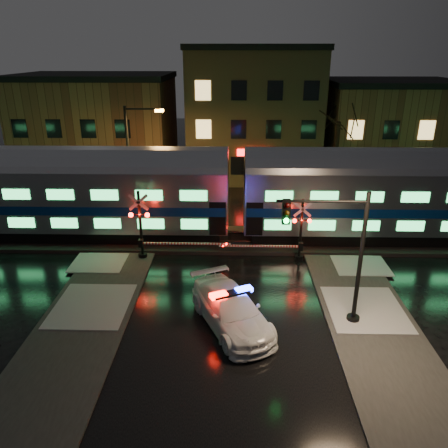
{
  "coord_description": "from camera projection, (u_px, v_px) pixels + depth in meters",
  "views": [
    {
      "loc": [
        0.25,
        -20.8,
        11.47
      ],
      "look_at": [
        -0.3,
        2.5,
        2.2
      ],
      "focal_mm": 35.0,
      "sensor_mm": 36.0,
      "label": 1
    }
  ],
  "objects": [
    {
      "name": "train",
      "position": [
        236.0,
        191.0,
        26.95
      ],
      "size": [
        51.0,
        3.12,
        5.92
      ],
      "color": "black",
      "rests_on": "ballast"
    },
    {
      "name": "police_car",
      "position": [
        231.0,
        310.0,
        19.29
      ],
      "size": [
        4.37,
        5.99,
        1.79
      ],
      "rotation": [
        0.0,
        0.0,
        0.43
      ],
      "color": "white",
      "rests_on": "ground"
    },
    {
      "name": "building_left",
      "position": [
        99.0,
        127.0,
        42.62
      ],
      "size": [
        14.0,
        10.0,
        9.0
      ],
      "primitive_type": "cube",
      "color": "brown",
      "rests_on": "ground"
    },
    {
      "name": "sidewalk_right",
      "position": [
        385.0,
        351.0,
        17.83
      ],
      "size": [
        4.0,
        20.0,
        0.12
      ],
      "primitive_type": "cube",
      "color": "#2D2D2D",
      "rests_on": "ground"
    },
    {
      "name": "traffic_light",
      "position": [
        338.0,
        257.0,
        18.58
      ],
      "size": [
        4.0,
        0.71,
        6.19
      ],
      "rotation": [
        0.0,
        0.0,
        0.16
      ],
      "color": "black",
      "rests_on": "ground"
    },
    {
      "name": "crossing_signal_right",
      "position": [
        294.0,
        236.0,
        25.04
      ],
      "size": [
        5.32,
        0.64,
        3.76
      ],
      "color": "black",
      "rests_on": "ground"
    },
    {
      "name": "streetlight",
      "position": [
        133.0,
        156.0,
        30.36
      ],
      "size": [
        2.69,
        0.28,
        8.05
      ],
      "color": "black",
      "rests_on": "ground"
    },
    {
      "name": "crossing_signal_left",
      "position": [
        147.0,
        232.0,
        25.17
      ],
      "size": [
        5.9,
        0.66,
        4.18
      ],
      "color": "black",
      "rests_on": "ground"
    },
    {
      "name": "ground",
      "position": [
        228.0,
        279.0,
        23.56
      ],
      "size": [
        120.0,
        120.0,
        0.0
      ],
      "primitive_type": "plane",
      "color": "black",
      "rests_on": "ground"
    },
    {
      "name": "sidewalk_left",
      "position": [
        70.0,
        346.0,
        18.11
      ],
      "size": [
        4.0,
        20.0,
        0.12
      ],
      "primitive_type": "cube",
      "color": "#2D2D2D",
      "rests_on": "ground"
    },
    {
      "name": "building_right",
      "position": [
        387.0,
        131.0,
        42.1
      ],
      "size": [
        12.0,
        10.0,
        8.5
      ],
      "primitive_type": "cube",
      "color": "brown",
      "rests_on": "ground"
    },
    {
      "name": "building_mid",
      "position": [
        253.0,
        114.0,
        42.3
      ],
      "size": [
        12.0,
        11.0,
        11.5
      ],
      "primitive_type": "cube",
      "color": "brown",
      "rests_on": "ground"
    },
    {
      "name": "ballast",
      "position": [
        230.0,
        240.0,
        28.16
      ],
      "size": [
        90.0,
        4.2,
        0.24
      ],
      "primitive_type": "cube",
      "color": "black",
      "rests_on": "ground"
    }
  ]
}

